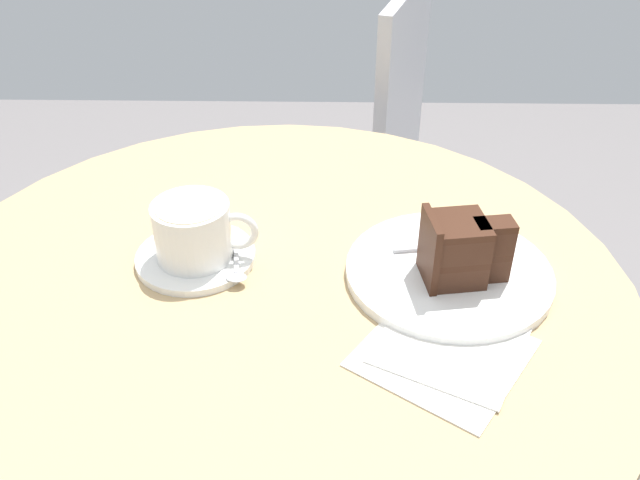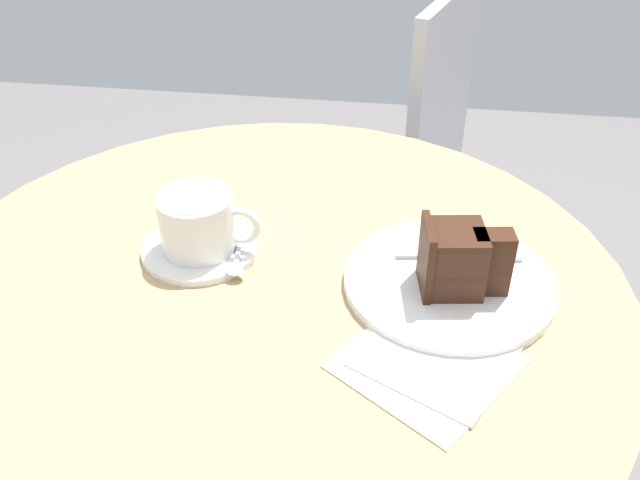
# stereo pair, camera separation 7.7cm
# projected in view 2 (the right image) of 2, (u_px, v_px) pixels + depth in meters

# --- Properties ---
(cafe_table) EXTENTS (0.83, 0.83, 0.74)m
(cafe_table) POSITION_uv_depth(u_px,v_px,m) (272.00, 353.00, 0.84)
(cafe_table) COLOR tan
(cafe_table) RESTS_ON ground
(saucer) EXTENTS (0.14, 0.14, 0.01)m
(saucer) POSITION_uv_depth(u_px,v_px,m) (201.00, 248.00, 0.82)
(saucer) COLOR white
(saucer) RESTS_ON cafe_table
(coffee_cup) EXTENTS (0.12, 0.09, 0.07)m
(coffee_cup) POSITION_uv_depth(u_px,v_px,m) (199.00, 222.00, 0.79)
(coffee_cup) COLOR white
(coffee_cup) RESTS_ON saucer
(teaspoon) EXTENTS (0.03, 0.11, 0.00)m
(teaspoon) POSITION_uv_depth(u_px,v_px,m) (238.00, 256.00, 0.79)
(teaspoon) COLOR silver
(teaspoon) RESTS_ON saucer
(cake_plate) EXTENTS (0.24, 0.24, 0.01)m
(cake_plate) POSITION_uv_depth(u_px,v_px,m) (448.00, 282.00, 0.76)
(cake_plate) COLOR white
(cake_plate) RESTS_ON cafe_table
(cake_slice) EXTENTS (0.10, 0.07, 0.08)m
(cake_slice) POSITION_uv_depth(u_px,v_px,m) (458.00, 260.00, 0.72)
(cake_slice) COLOR #422619
(cake_slice) RESTS_ON cake_plate
(fork) EXTENTS (0.15, 0.04, 0.00)m
(fork) POSITION_uv_depth(u_px,v_px,m) (474.00, 255.00, 0.79)
(fork) COLOR silver
(fork) RESTS_ON cake_plate
(napkin) EXTENTS (0.21, 0.21, 0.00)m
(napkin) POSITION_uv_depth(u_px,v_px,m) (432.00, 358.00, 0.67)
(napkin) COLOR silver
(napkin) RESTS_ON cafe_table
(cafe_chair) EXTENTS (0.48, 0.48, 0.89)m
(cafe_chair) POSITION_uv_depth(u_px,v_px,m) (394.00, 158.00, 1.45)
(cafe_chair) COLOR #BCBCC1
(cafe_chair) RESTS_ON ground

